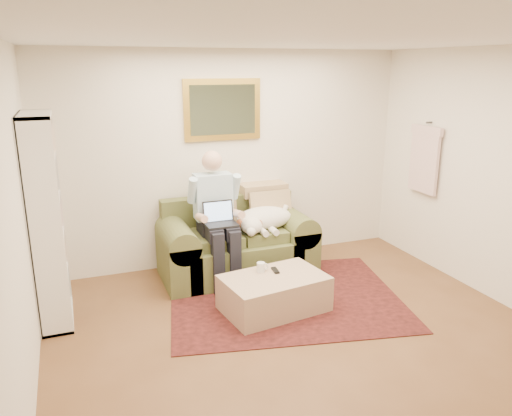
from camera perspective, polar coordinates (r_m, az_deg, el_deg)
room_shell at (r=4.21m, az=6.04°, el=0.71°), size 4.51×5.00×2.61m
rug at (r=5.45m, az=3.30°, el=-10.17°), size 2.75×2.37×0.01m
sofa at (r=5.95m, az=-2.26°, el=-4.68°), size 1.78×0.90×1.07m
seated_man at (r=5.58m, az=-4.36°, el=-1.33°), size 0.58×0.84×1.49m
laptop at (r=5.51m, az=-4.16°, el=-1.17°), size 0.34×0.27×0.25m
sleeping_dog at (r=5.85m, az=0.94°, el=-1.17°), size 0.73×0.46×0.27m
ottoman at (r=5.12m, az=2.07°, el=-9.72°), size 1.09×0.78×0.37m
coffee_mug at (r=5.13m, az=0.56°, el=-6.78°), size 0.08×0.08×0.10m
tv_remote at (r=5.16m, az=2.22°, el=-7.13°), size 0.06×0.15×0.02m
bookshelf at (r=5.07m, az=-22.80°, el=-1.38°), size 0.28×0.80×2.00m
wall_mirror at (r=6.02m, az=-3.84°, el=11.14°), size 0.94×0.04×0.72m
hanging_shirt at (r=6.41m, az=18.71°, el=5.67°), size 0.06×0.52×0.90m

